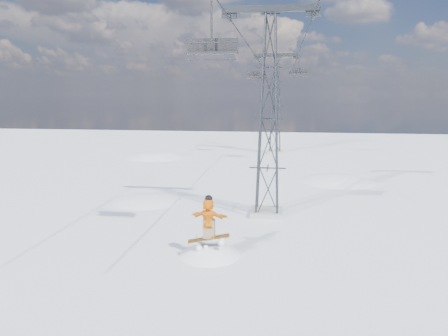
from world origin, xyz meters
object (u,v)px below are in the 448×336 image
(lift_tower_near, at_px, (269,119))
(lift_tower_far, at_px, (276,106))
(snowboarder_jump, at_px, (210,290))
(lift_chair_near, at_px, (212,48))

(lift_tower_near, height_order, lift_tower_far, same)
(lift_tower_near, height_order, snowboarder_jump, lift_tower_near)
(lift_tower_near, distance_m, snowboarder_jump, 9.68)
(lift_chair_near, bearing_deg, lift_tower_near, 68.02)
(lift_tower_far, distance_m, lift_chair_near, 30.70)
(lift_chair_near, bearing_deg, snowboarder_jump, -89.79)
(snowboarder_jump, height_order, lift_chair_near, lift_chair_near)
(snowboarder_jump, xyz_separation_m, lift_chair_near, (-0.00, 0.76, 10.35))
(snowboarder_jump, bearing_deg, lift_chair_near, 90.21)
(lift_tower_near, bearing_deg, lift_chair_near, -111.98)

